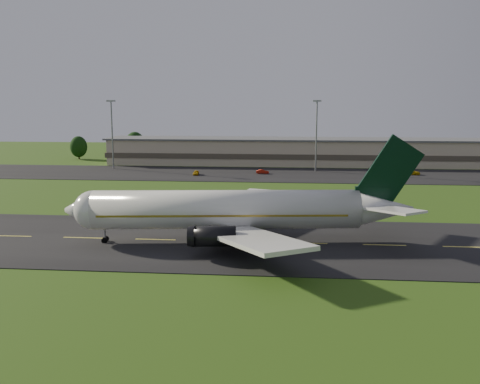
# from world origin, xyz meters

# --- Properties ---
(ground) EXTENTS (360.00, 360.00, 0.00)m
(ground) POSITION_xyz_m (0.00, 0.00, 0.00)
(ground) COLOR #284812
(ground) RESTS_ON ground
(taxiway) EXTENTS (220.00, 30.00, 0.10)m
(taxiway) POSITION_xyz_m (0.00, 0.00, 0.05)
(taxiway) COLOR black
(taxiway) RESTS_ON ground
(apron) EXTENTS (260.00, 30.00, 0.10)m
(apron) POSITION_xyz_m (0.00, 72.00, 0.05)
(apron) COLOR black
(apron) RESTS_ON ground
(airliner) EXTENTS (51.22, 41.92, 15.57)m
(airliner) POSITION_xyz_m (-10.66, 0.09, 4.66)
(airliner) COLOR white
(airliner) RESTS_ON ground
(terminal) EXTENTS (145.00, 16.00, 8.40)m
(terminal) POSITION_xyz_m (6.40, 96.18, 3.99)
(terminal) COLOR #C5B496
(terminal) RESTS_ON ground
(light_mast_west) EXTENTS (2.40, 1.20, 20.35)m
(light_mast_west) POSITION_xyz_m (-55.00, 80.00, 12.74)
(light_mast_west) COLOR gray
(light_mast_west) RESTS_ON ground
(light_mast_centre) EXTENTS (2.40, 1.20, 20.35)m
(light_mast_centre) POSITION_xyz_m (5.00, 80.00, 12.74)
(light_mast_centre) COLOR gray
(light_mast_centre) RESTS_ON ground
(tree_line) EXTENTS (197.98, 8.97, 9.62)m
(tree_line) POSITION_xyz_m (34.37, 105.91, 4.83)
(tree_line) COLOR black
(tree_line) RESTS_ON ground
(service_vehicle_a) EXTENTS (1.75, 3.79, 1.26)m
(service_vehicle_a) POSITION_xyz_m (-27.99, 68.75, 0.73)
(service_vehicle_a) COLOR #CC9B0C
(service_vehicle_a) RESTS_ON apron
(service_vehicle_b) EXTENTS (3.65, 1.48, 1.18)m
(service_vehicle_b) POSITION_xyz_m (-9.98, 72.82, 0.69)
(service_vehicle_b) COLOR #A3180A
(service_vehicle_b) RESTS_ON apron
(service_vehicle_c) EXTENTS (3.06, 4.91, 1.27)m
(service_vehicle_c) POSITION_xyz_m (20.87, 66.99, 0.73)
(service_vehicle_c) COLOR silver
(service_vehicle_c) RESTS_ON apron
(service_vehicle_d) EXTENTS (5.46, 3.19, 1.49)m
(service_vehicle_d) POSITION_xyz_m (30.68, 74.55, 0.84)
(service_vehicle_d) COLOR gold
(service_vehicle_d) RESTS_ON apron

